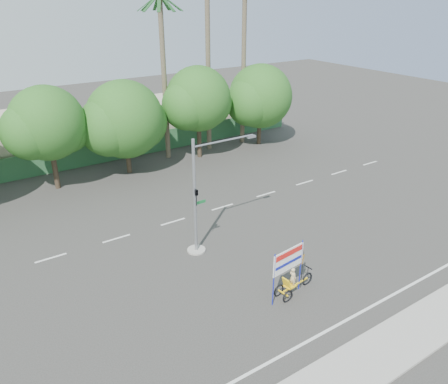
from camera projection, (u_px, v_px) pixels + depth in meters
ground at (271, 270)px, 24.41m from camera, size 120.00×120.00×0.00m
sidewalk_near at (382, 353)px, 18.71m from camera, size 50.00×2.40×0.12m
fence at (124, 148)px, 40.27m from camera, size 38.00×0.08×2.00m
building_right at (178, 116)px, 47.35m from camera, size 14.00×8.00×3.60m
tree_left at (47, 126)px, 32.39m from camera, size 6.66×5.60×8.07m
tree_center at (124, 122)px, 35.64m from camera, size 7.62×6.40×7.85m
tree_right at (198, 101)px, 38.83m from camera, size 6.90×5.80×8.36m
tree_far_right at (260, 98)px, 42.58m from camera, size 7.38×6.20×7.94m
palm_tall at (208, 37)px, 38.80m from camera, size 3.73×3.79×17.45m
palm_mid at (244, 46)px, 41.25m from camera, size 3.73×3.79×15.45m
palm_short at (163, 59)px, 37.21m from camera, size 3.73×3.79×14.45m
traffic_signal at (200, 206)px, 25.10m from camera, size 4.72×1.10×7.00m
trike_billboard at (291, 275)px, 21.93m from camera, size 3.03×0.84×2.99m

